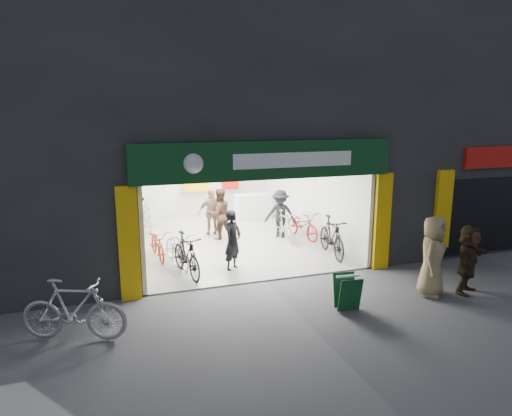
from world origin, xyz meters
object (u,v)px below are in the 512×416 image
bike_left_front (177,248)px  sandwich_board (347,292)px  bike_right_front (332,237)px  pedestrian_near (432,256)px  parked_bike (73,310)px

bike_left_front → sandwich_board: 5.02m
bike_right_front → pedestrian_near: pedestrian_near is taller
bike_right_front → sandwich_board: bike_right_front is taller
bike_left_front → bike_right_front: 4.43m
bike_left_front → parked_bike: bearing=-134.7°
bike_left_front → parked_bike: parked_bike is taller
bike_right_front → sandwich_board: size_ratio=2.58×
bike_left_front → bike_right_front: bearing=-18.3°
bike_left_front → sandwich_board: bike_left_front is taller
bike_right_front → pedestrian_near: size_ratio=1.05×
parked_bike → sandwich_board: size_ratio=2.62×
parked_bike → bike_left_front: bearing=-13.3°
sandwich_board → parked_bike: bearing=-178.5°
bike_right_front → pedestrian_near: (0.80, -3.30, 0.35)m
pedestrian_near → sandwich_board: (-2.24, -0.11, -0.51)m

